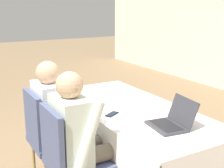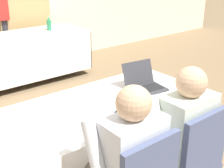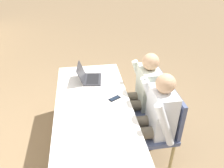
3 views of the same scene
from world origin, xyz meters
TOP-DOWN VIEW (x-y plane):
  - ground_plane at (0.00, 0.00)m, footprint 24.00×24.00m
  - conference_table_near at (0.00, 0.00)m, footprint 1.89×0.84m
  - laptop at (0.54, 0.01)m, footprint 0.34×0.33m
  - cell_phone at (0.07, -0.25)m, footprint 0.12×0.15m
  - paper_beside_laptop at (-0.68, -0.13)m, footprint 0.28×0.34m
  - paper_centre_table at (-0.04, 0.04)m, footprint 0.29×0.35m
  - paper_left_edge at (-0.42, -0.05)m, footprint 0.30×0.35m
  - chair_near_left at (-0.24, -0.72)m, footprint 0.44×0.44m
  - chair_near_right at (0.24, -0.72)m, footprint 0.44×0.44m
  - person_checkered_shirt at (-0.24, -0.62)m, footprint 0.50×0.52m
  - person_white_shirt at (0.24, -0.62)m, footprint 0.50×0.52m

SIDE VIEW (x-z plane):
  - ground_plane at x=0.00m, z-range 0.00..0.00m
  - chair_near_left at x=-0.24m, z-range 0.05..0.97m
  - chair_near_right at x=0.24m, z-range 0.05..0.97m
  - conference_table_near at x=0.00m, z-range 0.19..0.92m
  - person_checkered_shirt at x=-0.24m, z-range 0.08..1.26m
  - person_white_shirt at x=0.24m, z-range 0.08..1.26m
  - paper_beside_laptop at x=-0.68m, z-range 0.72..0.72m
  - paper_centre_table at x=-0.04m, z-range 0.72..0.72m
  - paper_left_edge at x=-0.42m, z-range 0.72..0.72m
  - cell_phone at x=0.07m, z-range 0.72..0.73m
  - laptop at x=0.54m, z-range 0.66..0.88m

